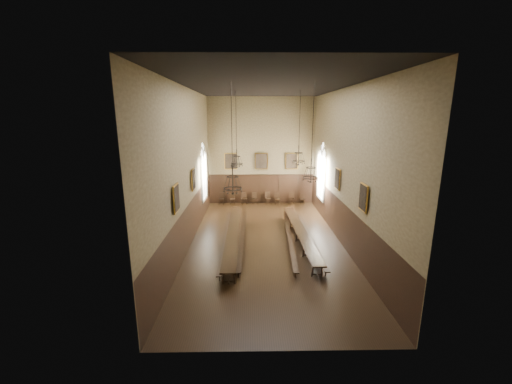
{
  "coord_description": "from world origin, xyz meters",
  "views": [
    {
      "loc": [
        -0.91,
        -17.65,
        7.39
      ],
      "look_at": [
        -0.58,
        1.5,
        2.78
      ],
      "focal_mm": 22.0,
      "sensor_mm": 36.0,
      "label": 1
    }
  ],
  "objects_px": {
    "bench_right_outer": "(310,238)",
    "chair_0": "(222,201)",
    "bench_left_inner": "(242,237)",
    "chair_3": "(255,201)",
    "chair_4": "(268,201)",
    "table_left": "(234,237)",
    "chair_1": "(232,201)",
    "chair_6": "(291,201)",
    "chandelier_front_left": "(233,182)",
    "chandelier_back_right": "(299,156)",
    "chair_2": "(244,201)",
    "chandelier_front_right": "(311,171)",
    "chair_5": "(277,201)",
    "chandelier_back_left": "(237,159)",
    "table_right": "(300,236)",
    "bench_right_inner": "(289,238)",
    "bench_left_outer": "(225,238)",
    "chair_7": "(302,201)"
  },
  "relations": [
    {
      "from": "chandelier_back_left",
      "to": "chandelier_front_right",
      "type": "bearing_deg",
      "value": -55.36
    },
    {
      "from": "bench_right_inner",
      "to": "bench_right_outer",
      "type": "relative_size",
      "value": 1.01
    },
    {
      "from": "bench_right_inner",
      "to": "chandelier_back_left",
      "type": "bearing_deg",
      "value": 138.95
    },
    {
      "from": "bench_left_inner",
      "to": "chandelier_back_left",
      "type": "bearing_deg",
      "value": 98.6
    },
    {
      "from": "chair_2",
      "to": "table_left",
      "type": "bearing_deg",
      "value": -102.49
    },
    {
      "from": "chair_6",
      "to": "chandelier_back_left",
      "type": "relative_size",
      "value": 0.21
    },
    {
      "from": "chair_4",
      "to": "table_left",
      "type": "bearing_deg",
      "value": -124.35
    },
    {
      "from": "table_right",
      "to": "chair_5",
      "type": "relative_size",
      "value": 9.99
    },
    {
      "from": "table_right",
      "to": "chair_3",
      "type": "relative_size",
      "value": 9.52
    },
    {
      "from": "chair_1",
      "to": "table_right",
      "type": "bearing_deg",
      "value": -63.22
    },
    {
      "from": "chair_0",
      "to": "chair_4",
      "type": "bearing_deg",
      "value": 4.05
    },
    {
      "from": "chair_3",
      "to": "chandelier_front_left",
      "type": "relative_size",
      "value": 0.19
    },
    {
      "from": "chair_0",
      "to": "chair_6",
      "type": "xyz_separation_m",
      "value": [
        6.05,
        -0.09,
        -0.0
      ]
    },
    {
      "from": "chair_6",
      "to": "chandelier_back_right",
      "type": "bearing_deg",
      "value": -78.37
    },
    {
      "from": "chair_1",
      "to": "chair_7",
      "type": "relative_size",
      "value": 1.02
    },
    {
      "from": "bench_right_inner",
      "to": "chair_1",
      "type": "height_order",
      "value": "chair_1"
    },
    {
      "from": "bench_left_outer",
      "to": "chair_5",
      "type": "height_order",
      "value": "chair_5"
    },
    {
      "from": "chair_4",
      "to": "chair_7",
      "type": "relative_size",
      "value": 1.15
    },
    {
      "from": "table_right",
      "to": "chair_6",
      "type": "distance_m",
      "value": 8.4
    },
    {
      "from": "chair_2",
      "to": "chair_0",
      "type": "bearing_deg",
      "value": 167.88
    },
    {
      "from": "chair_0",
      "to": "chair_5",
      "type": "bearing_deg",
      "value": 4.04
    },
    {
      "from": "chair_1",
      "to": "chandelier_front_left",
      "type": "height_order",
      "value": "chandelier_front_left"
    },
    {
      "from": "chair_7",
      "to": "chandelier_back_left",
      "type": "xyz_separation_m",
      "value": [
        -5.41,
        -5.74,
        4.43
      ]
    },
    {
      "from": "chair_1",
      "to": "chair_7",
      "type": "height_order",
      "value": "chair_1"
    },
    {
      "from": "bench_right_outer",
      "to": "chair_6",
      "type": "distance_m",
      "value": 8.47
    },
    {
      "from": "table_left",
      "to": "chair_3",
      "type": "xyz_separation_m",
      "value": [
        1.38,
        8.73,
        -0.1
      ]
    },
    {
      "from": "table_right",
      "to": "chandelier_front_right",
      "type": "bearing_deg",
      "value": -91.35
    },
    {
      "from": "bench_left_inner",
      "to": "bench_right_outer",
      "type": "xyz_separation_m",
      "value": [
        4.07,
        -0.16,
        -0.01
      ]
    },
    {
      "from": "chair_3",
      "to": "chair_4",
      "type": "bearing_deg",
      "value": -15.86
    },
    {
      "from": "table_right",
      "to": "bench_left_outer",
      "type": "distance_m",
      "value": 4.53
    },
    {
      "from": "chair_4",
      "to": "chair_5",
      "type": "distance_m",
      "value": 0.79
    },
    {
      "from": "table_right",
      "to": "chair_3",
      "type": "bearing_deg",
      "value": 107.28
    },
    {
      "from": "chair_4",
      "to": "chandelier_front_right",
      "type": "height_order",
      "value": "chandelier_front_right"
    },
    {
      "from": "chair_3",
      "to": "chandelier_front_right",
      "type": "distance_m",
      "value": 12.48
    },
    {
      "from": "chair_2",
      "to": "chandelier_front_right",
      "type": "relative_size",
      "value": 0.22
    },
    {
      "from": "chair_5",
      "to": "chair_1",
      "type": "bearing_deg",
      "value": 175.87
    },
    {
      "from": "chair_6",
      "to": "chandelier_front_left",
      "type": "xyz_separation_m",
      "value": [
        -4.41,
        -10.95,
        3.92
      ]
    },
    {
      "from": "bench_left_inner",
      "to": "chair_3",
      "type": "xyz_separation_m",
      "value": [
        0.87,
        8.41,
        0.03
      ]
    },
    {
      "from": "chair_1",
      "to": "chair_6",
      "type": "distance_m",
      "value": 5.1
    },
    {
      "from": "bench_right_outer",
      "to": "chair_0",
      "type": "height_order",
      "value": "chair_0"
    },
    {
      "from": "bench_left_inner",
      "to": "chair_3",
      "type": "height_order",
      "value": "chair_3"
    },
    {
      "from": "chair_7",
      "to": "bench_right_outer",
      "type": "bearing_deg",
      "value": -96.21
    },
    {
      "from": "chair_1",
      "to": "chair_2",
      "type": "distance_m",
      "value": 1.03
    },
    {
      "from": "chair_4",
      "to": "chandelier_back_right",
      "type": "relative_size",
      "value": 0.23
    },
    {
      "from": "chair_5",
      "to": "bench_left_inner",
      "type": "bearing_deg",
      "value": -111.27
    },
    {
      "from": "chair_2",
      "to": "chair_7",
      "type": "distance_m",
      "value": 5.06
    },
    {
      "from": "bench_right_outer",
      "to": "chair_1",
      "type": "distance_m",
      "value": 9.98
    },
    {
      "from": "chair_4",
      "to": "chandelier_back_left",
      "type": "height_order",
      "value": "chandelier_back_left"
    },
    {
      "from": "table_right",
      "to": "chair_0",
      "type": "distance_m",
      "value": 10.11
    },
    {
      "from": "table_right",
      "to": "bench_right_outer",
      "type": "distance_m",
      "value": 0.58
    }
  ]
}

